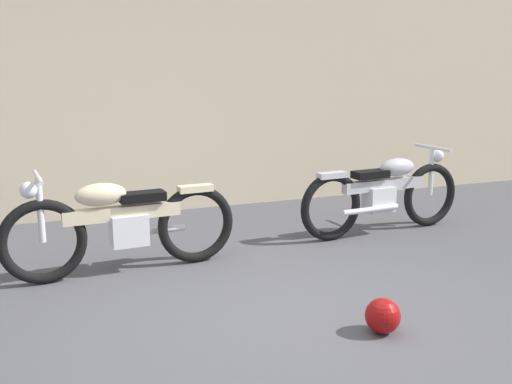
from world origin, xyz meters
TOP-DOWN VIEW (x-y plane):
  - ground_plane at (0.00, 0.00)m, footprint 40.00×40.00m
  - building_wall at (0.00, 3.73)m, footprint 18.00×0.30m
  - helmet at (0.61, -0.53)m, footprint 0.25×0.25m
  - motorcycle_cream at (-0.89, 1.42)m, footprint 2.13×0.60m
  - motorcycle_silver at (2.07, 1.68)m, footprint 2.11×0.59m

SIDE VIEW (x-z plane):
  - ground_plane at x=0.00m, z-range 0.00..0.00m
  - helmet at x=0.61m, z-range 0.00..0.25m
  - motorcycle_silver at x=2.07m, z-range -0.02..0.93m
  - motorcycle_cream at x=-0.89m, z-range -0.02..0.94m
  - building_wall at x=0.00m, z-range 0.00..3.18m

